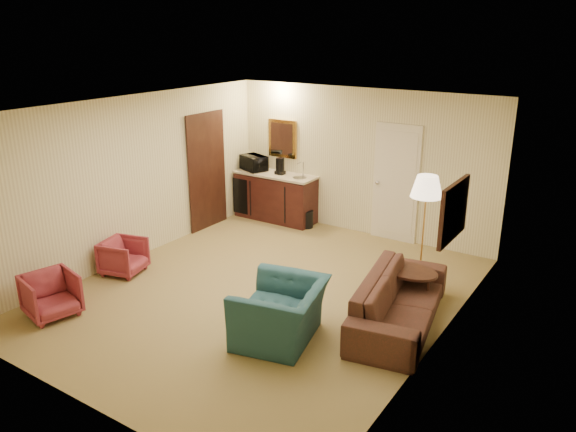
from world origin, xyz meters
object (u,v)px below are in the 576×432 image
at_px(wetbar_cabinet, 275,197).
at_px(coffee_table, 407,285).
at_px(floor_lamp, 423,232).
at_px(coffee_maker, 280,166).
at_px(teal_armchair, 280,303).
at_px(microwave, 253,161).
at_px(waste_bin, 306,219).
at_px(sofa, 400,293).
at_px(rose_chair_far, 51,293).
at_px(rose_chair_near, 123,255).

relative_size(wetbar_cabinet, coffee_table, 2.02).
height_order(floor_lamp, coffee_maker, floor_lamp).
bearing_deg(teal_armchair, floor_lamp, 146.22).
relative_size(wetbar_cabinet, coffee_maker, 5.27).
distance_m(coffee_table, microwave, 4.44).
bearing_deg(floor_lamp, waste_bin, 155.07).
bearing_deg(coffee_maker, floor_lamp, -38.87).
relative_size(coffee_table, waste_bin, 2.47).
bearing_deg(sofa, coffee_maker, 44.33).
bearing_deg(waste_bin, floor_lamp, -24.93).
relative_size(rose_chair_far, floor_lamp, 0.38).
relative_size(sofa, microwave, 4.17).
height_order(teal_armchair, rose_chair_far, teal_armchair).
bearing_deg(wetbar_cabinet, waste_bin, -5.38).
distance_m(sofa, waste_bin, 3.75).
xyz_separation_m(wetbar_cabinet, coffee_table, (3.45, -1.85, -0.23)).
xyz_separation_m(rose_chair_near, rose_chair_far, (0.25, -1.42, 0.02)).
bearing_deg(rose_chair_far, rose_chair_near, 23.70).
relative_size(waste_bin, coffee_maker, 1.05).
relative_size(wetbar_cabinet, microwave, 3.13).
bearing_deg(coffee_table, sofa, -76.72).
bearing_deg(coffee_maker, microwave, 165.54).
xyz_separation_m(microwave, coffee_maker, (0.60, 0.03, -0.02)).
distance_m(rose_chair_far, floor_lamp, 5.07).
bearing_deg(rose_chair_far, coffee_maker, 9.47).
bearing_deg(microwave, coffee_maker, 22.58).
height_order(waste_bin, coffee_maker, coffee_maker).
bearing_deg(rose_chair_near, waste_bin, -35.64).
relative_size(rose_chair_far, coffee_maker, 2.04).
height_order(wetbar_cabinet, microwave, microwave).
distance_m(teal_armchair, rose_chair_near, 3.08).
height_order(microwave, coffee_maker, microwave).
xyz_separation_m(coffee_table, coffee_maker, (-3.35, 1.86, 0.84)).
xyz_separation_m(teal_armchair, coffee_table, (0.89, 1.77, -0.24)).
bearing_deg(floor_lamp, microwave, 161.69).
bearing_deg(coffee_table, wetbar_cabinet, 151.81).
distance_m(wetbar_cabinet, coffee_maker, 0.62).
height_order(wetbar_cabinet, sofa, wetbar_cabinet).
distance_m(sofa, rose_chair_far, 4.48).
distance_m(floor_lamp, microwave, 4.15).
bearing_deg(coffee_table, coffee_maker, 150.94).
distance_m(teal_armchair, floor_lamp, 2.49).
height_order(waste_bin, microwave, microwave).
height_order(sofa, microwave, microwave).
bearing_deg(coffee_maker, wetbar_cabinet, 168.16).
xyz_separation_m(rose_chair_far, coffee_maker, (0.35, 4.78, 0.76)).
bearing_deg(microwave, sofa, -11.09).
bearing_deg(sofa, teal_armchair, 127.33).
bearing_deg(rose_chair_near, microwave, -14.86).
height_order(sofa, rose_chair_near, sofa).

